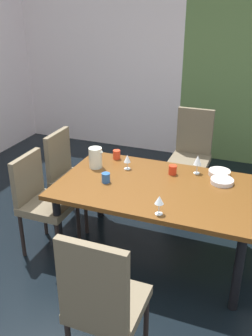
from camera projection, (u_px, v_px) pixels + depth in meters
ground_plane at (84, 277)px, 3.27m from camera, size 5.26×6.30×0.02m
back_panel_interior at (97, 52)px, 5.71m from camera, size 2.69×0.10×2.90m
dining_table at (157, 193)px, 3.27m from camera, size 1.73×1.06×0.73m
chair_head_near at (102, 301)px, 2.21m from camera, size 0.44×0.44×1.06m
chair_left_near at (41, 198)px, 3.42m from camera, size 0.45×0.44×0.94m
chair_left_far at (70, 173)px, 3.88m from camera, size 0.45×0.44×0.98m
chair_head_far at (192, 151)px, 4.37m from camera, size 0.44×0.45×1.06m
wine_glass_rear at (127, 159)px, 3.52m from camera, size 0.06×0.06×0.14m
wine_glass_right at (159, 201)px, 2.77m from camera, size 0.07×0.07×0.15m
wine_glass_near_window at (198, 160)px, 3.42m from camera, size 0.07×0.07×0.18m
serving_bowl_south at (222, 181)px, 3.27m from camera, size 0.20×0.20×0.04m
serving_bowl_west at (219, 173)px, 3.43m from camera, size 0.20×0.20×0.04m
cup_left at (117, 155)px, 3.76m from camera, size 0.07×0.07×0.09m
cup_near_shelf at (106, 178)px, 3.28m from camera, size 0.07×0.07×0.09m
cup_front at (173, 170)px, 3.43m from camera, size 0.07×0.07×0.09m
pitcher_north at (96, 158)px, 3.55m from camera, size 0.14×0.13×0.20m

